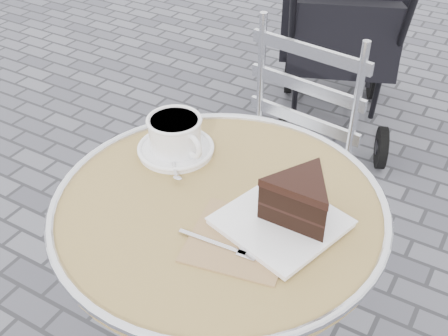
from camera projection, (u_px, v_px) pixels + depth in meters
The scene contains 5 objects.
cafe_table at pixel (219, 258), 1.28m from camera, with size 0.72×0.72×0.74m.
cappuccino_set at pixel (176, 138), 1.31m from camera, with size 0.18×0.20×0.09m.
cake_plate_set at pixel (294, 205), 1.10m from camera, with size 0.33×0.33×0.12m.
bistro_chair at pixel (291, 135), 1.74m from camera, with size 0.43×0.43×0.87m.
baby_stroller at pixel (341, 25), 2.55m from camera, with size 0.82×1.14×1.08m.
Camera 1 is at (0.46, -0.77, 1.51)m, focal length 45.00 mm.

